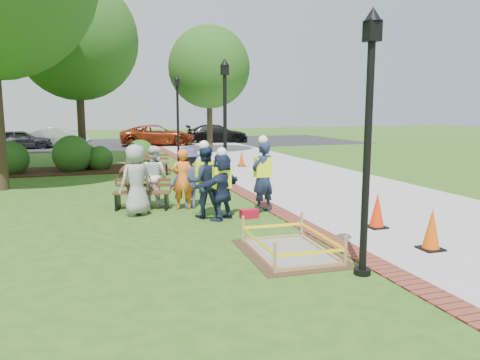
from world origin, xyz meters
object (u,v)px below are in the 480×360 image
object	(u,v)px
cone_front	(432,230)
bench_near	(142,200)
wet_concrete_pad	(290,241)
hivis_worker_c	(204,179)
hivis_worker_b	(263,175)
lamp_near	(368,124)
hivis_worker_a	(222,184)

from	to	relation	value
cone_front	bench_near	bearing A→B (deg)	131.46
wet_concrete_pad	cone_front	world-z (taller)	cone_front
cone_front	hivis_worker_c	distance (m)	5.41
bench_near	hivis_worker_b	bearing A→B (deg)	-24.85
bench_near	hivis_worker_c	xyz separation A→B (m)	(1.40, -1.38, 0.69)
hivis_worker_b	wet_concrete_pad	bearing A→B (deg)	-102.52
lamp_near	hivis_worker_b	size ratio (longest dim) A/B	2.10
hivis_worker_c	cone_front	bearing A→B (deg)	-49.93
cone_front	wet_concrete_pad	bearing A→B (deg)	165.28
bench_near	lamp_near	xyz separation A→B (m)	(2.88, -6.22, 2.22)
wet_concrete_pad	lamp_near	distance (m)	2.74
hivis_worker_b	hivis_worker_c	size ratio (longest dim) A/B	1.05
bench_near	lamp_near	world-z (taller)	lamp_near
hivis_worker_c	bench_near	bearing A→B (deg)	135.29
bench_near	cone_front	bearing A→B (deg)	-48.54
wet_concrete_pad	lamp_near	bearing A→B (deg)	-64.65
cone_front	hivis_worker_b	bearing A→B (deg)	114.67
hivis_worker_a	hivis_worker_c	world-z (taller)	hivis_worker_c
hivis_worker_a	hivis_worker_b	bearing A→B (deg)	18.86
wet_concrete_pad	lamp_near	size ratio (longest dim) A/B	0.56
hivis_worker_a	hivis_worker_b	size ratio (longest dim) A/B	0.88
lamp_near	hivis_worker_c	world-z (taller)	lamp_near
cone_front	hivis_worker_b	size ratio (longest dim) A/B	0.41
wet_concrete_pad	bench_near	size ratio (longest dim) A/B	1.49
bench_near	hivis_worker_a	world-z (taller)	hivis_worker_a
bench_near	hivis_worker_b	world-z (taller)	hivis_worker_b
wet_concrete_pad	hivis_worker_b	world-z (taller)	hivis_worker_b
hivis_worker_a	hivis_worker_b	xyz separation A→B (m)	(1.23, 0.42, 0.11)
hivis_worker_b	lamp_near	bearing A→B (deg)	-91.07
cone_front	lamp_near	world-z (taller)	lamp_near
lamp_near	cone_front	bearing A→B (deg)	19.91
hivis_worker_a	cone_front	bearing A→B (deg)	-49.84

